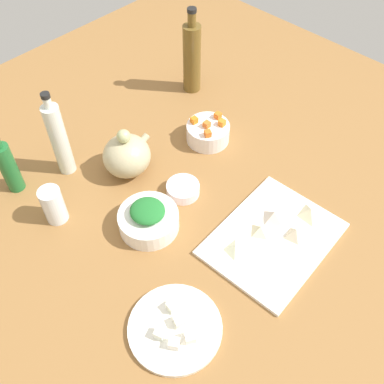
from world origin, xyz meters
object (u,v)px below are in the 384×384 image
at_px(drinking_glass_0, 53,205).
at_px(bottle_0, 192,57).
at_px(bowl_small_side, 183,189).
at_px(bottle_1, 8,167).
at_px(bowl_carrots, 208,133).
at_px(bottle_2, 59,139).
at_px(teapot, 127,155).
at_px(cutting_board, 273,239).
at_px(plate_tofu, 175,328).
at_px(bowl_greens, 149,221).

bearing_deg(drinking_glass_0, bottle_0, 11.39).
distance_m(bowl_small_side, bottle_0, 0.48).
bearing_deg(bottle_0, bottle_1, 176.43).
bearing_deg(drinking_glass_0, bowl_carrots, -9.51).
bearing_deg(bottle_2, bottle_1, 161.81).
distance_m(bowl_small_side, teapot, 0.18).
height_order(cutting_board, bottle_2, bottle_2).
bearing_deg(drinking_glass_0, plate_tofu, -90.01).
bearing_deg(bottle_1, plate_tofu, -88.43).
distance_m(plate_tofu, bowl_small_side, 0.39).
bearing_deg(bowl_small_side, bottle_1, 131.25).
bearing_deg(bottle_0, drinking_glass_0, -168.61).
bearing_deg(drinking_glass_0, bottle_2, 45.49).
relative_size(bowl_greens, drinking_glass_0, 1.46).
height_order(cutting_board, bowl_small_side, bowl_small_side).
xyz_separation_m(cutting_board, bottle_0, (0.31, 0.58, 0.12)).
bearing_deg(plate_tofu, cutting_board, -1.94).
distance_m(cutting_board, bowl_carrots, 0.40).
bearing_deg(bowl_greens, teapot, 63.54).
xyz_separation_m(teapot, bottle_0, (0.40, 0.14, 0.06)).
relative_size(bowl_carrots, bottle_1, 0.67).
bearing_deg(plate_tofu, bowl_carrots, 35.88).
bearing_deg(bottle_1, teapot, -34.44).
bearing_deg(bottle_1, bowl_carrots, -26.42).
distance_m(bowl_greens, bottle_2, 0.33).
height_order(bowl_small_side, drinking_glass_0, drinking_glass_0).
bearing_deg(bowl_small_side, drinking_glass_0, 148.38).
xyz_separation_m(bowl_carrots, teapot, (-0.25, 0.08, 0.03)).
relative_size(teapot, drinking_glass_0, 1.43).
relative_size(plate_tofu, drinking_glass_0, 1.96).
xyz_separation_m(bottle_0, bottle_1, (-0.66, 0.04, -0.04)).
bearing_deg(bottle_2, drinking_glass_0, -134.51).
xyz_separation_m(cutting_board, bowl_small_side, (-0.05, 0.27, 0.01)).
bearing_deg(bowl_carrots, plate_tofu, -144.12).
bearing_deg(plate_tofu, bottle_0, 41.50).
relative_size(cutting_board, drinking_glass_0, 3.11).
bearing_deg(bowl_greens, bowl_carrots, 17.99).
height_order(bottle_0, bottle_1, bottle_0).
xyz_separation_m(bowl_carrots, bottle_1, (-0.51, 0.25, 0.05)).
distance_m(bottle_2, drinking_glass_0, 0.19).
bearing_deg(bowl_greens, bottle_0, 33.22).
xyz_separation_m(plate_tofu, bowl_carrots, (0.49, 0.36, 0.02)).
height_order(bowl_small_side, bottle_0, bottle_0).
height_order(bowl_carrots, bowl_small_side, bowl_carrots).
distance_m(cutting_board, bowl_small_side, 0.28).
relative_size(plate_tofu, teapot, 1.37).
distance_m(bowl_small_side, bottle_2, 0.36).
height_order(bowl_carrots, bottle_0, bottle_0).
xyz_separation_m(cutting_board, teapot, (-0.09, 0.44, 0.06)).
xyz_separation_m(bottle_0, bottle_2, (-0.52, -0.00, -0.00)).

